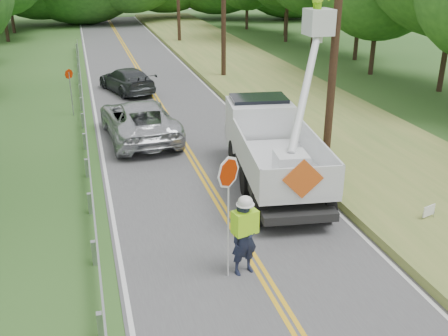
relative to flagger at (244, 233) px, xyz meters
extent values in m
plane|color=#27501C|center=(0.43, -2.58, -1.18)|extent=(140.00, 140.00, 0.00)
cube|color=#4B4B4D|center=(0.43, 11.42, -1.17)|extent=(7.20, 96.00, 0.02)
cube|color=gold|center=(0.33, 11.42, -1.15)|extent=(0.12, 96.00, 0.00)
cube|color=gold|center=(0.53, 11.42, -1.15)|extent=(0.12, 96.00, 0.00)
cube|color=silver|center=(-3.02, 11.42, -1.15)|extent=(0.12, 96.00, 0.00)
cube|color=silver|center=(3.88, 11.42, -1.15)|extent=(0.12, 96.00, 0.00)
cube|color=#9DA1A5|center=(-3.67, -1.58, -0.83)|extent=(0.12, 0.14, 0.70)
cube|color=#9DA1A5|center=(-3.67, 1.42, -0.83)|extent=(0.12, 0.14, 0.70)
cube|color=#9DA1A5|center=(-3.67, 4.42, -0.83)|extent=(0.12, 0.14, 0.70)
cube|color=#9DA1A5|center=(-3.67, 7.42, -0.83)|extent=(0.12, 0.14, 0.70)
cube|color=#9DA1A5|center=(-3.67, 10.42, -0.83)|extent=(0.12, 0.14, 0.70)
cube|color=#9DA1A5|center=(-3.67, 13.42, -0.83)|extent=(0.12, 0.14, 0.70)
cube|color=#9DA1A5|center=(-3.67, 16.42, -0.83)|extent=(0.12, 0.14, 0.70)
cube|color=#9DA1A5|center=(-3.67, 19.42, -0.83)|extent=(0.12, 0.14, 0.70)
cube|color=#9DA1A5|center=(-3.67, 22.42, -0.83)|extent=(0.12, 0.14, 0.70)
cube|color=#9DA1A5|center=(-3.67, 25.42, -0.83)|extent=(0.12, 0.14, 0.70)
cube|color=#9DA1A5|center=(-3.67, 28.42, -0.83)|extent=(0.12, 0.14, 0.70)
cube|color=#9DA1A5|center=(-3.67, 31.42, -0.83)|extent=(0.12, 0.14, 0.70)
cube|color=#9DA1A5|center=(-3.67, 34.42, -0.83)|extent=(0.12, 0.14, 0.70)
cube|color=#9DA1A5|center=(-3.57, 12.42, -0.58)|extent=(0.05, 48.00, 0.34)
cylinder|color=black|center=(5.43, 6.42, 3.82)|extent=(0.30, 0.30, 10.00)
cube|color=#5A7633|center=(7.53, 11.42, -1.03)|extent=(7.00, 96.00, 0.30)
cylinder|color=#332319|center=(-9.78, 41.91, 0.46)|extent=(0.32, 0.32, 3.28)
cylinder|color=#332319|center=(-9.76, 47.85, 0.62)|extent=(0.32, 0.32, 3.60)
cylinder|color=#332319|center=(16.99, 14.91, 1.03)|extent=(0.32, 0.32, 4.42)
cylinder|color=#332319|center=(15.48, 20.19, 0.46)|extent=(0.32, 0.32, 3.27)
cylinder|color=#332319|center=(17.02, 25.16, 0.54)|extent=(0.32, 0.32, 3.43)
cylinder|color=#332319|center=(16.31, 31.43, 0.68)|extent=(0.32, 0.32, 3.72)
cylinder|color=#332319|center=(15.20, 34.91, 1.05)|extent=(0.32, 0.32, 4.45)
cylinder|color=#332319|center=(16.67, 38.71, 0.42)|extent=(0.32, 0.32, 3.19)
cylinder|color=#332319|center=(14.35, 44.05, 0.24)|extent=(0.32, 0.32, 2.83)
imported|color=#191E33|center=(0.01, 0.00, -0.16)|extent=(0.82, 0.64, 2.00)
cube|color=#98E218|center=(0.01, 0.00, 0.30)|extent=(0.69, 0.51, 0.61)
ellipsoid|color=silver|center=(0.01, 0.00, 0.85)|extent=(0.37, 0.37, 0.30)
cylinder|color=#B7B7B7|center=(-0.44, -0.06, 0.24)|extent=(0.04, 0.04, 2.80)
cylinder|color=#9F1E00|center=(-0.44, -0.06, 1.71)|extent=(0.66, 0.50, 0.80)
cylinder|color=black|center=(1.19, 2.27, -0.65)|extent=(0.45, 1.05, 1.01)
cylinder|color=black|center=(3.28, 1.98, -0.65)|extent=(0.45, 1.05, 1.01)
cylinder|color=black|center=(1.48, 4.36, -0.65)|extent=(0.45, 1.05, 1.01)
cylinder|color=black|center=(3.57, 4.07, -0.65)|extent=(0.45, 1.05, 1.01)
cylinder|color=black|center=(1.83, 6.97, -0.65)|extent=(0.45, 1.05, 1.01)
cylinder|color=black|center=(3.92, 6.69, -0.65)|extent=(0.45, 1.05, 1.01)
cube|color=black|center=(2.57, 4.53, -0.58)|extent=(3.11, 6.99, 0.26)
cube|color=silver|center=(2.47, 3.80, -0.05)|extent=(3.06, 5.14, 0.23)
cube|color=silver|center=(1.28, 3.96, 0.48)|extent=(0.72, 4.82, 0.95)
cube|color=silver|center=(3.65, 3.64, 0.48)|extent=(0.72, 4.82, 0.95)
cube|color=silver|center=(2.14, 1.41, 0.48)|extent=(2.41, 0.39, 0.95)
cube|color=silver|center=(2.95, 7.35, 0.27)|extent=(2.62, 2.31, 1.90)
cube|color=black|center=(2.98, 7.56, 0.95)|extent=(2.28, 1.64, 0.79)
cube|color=silver|center=(2.31, 2.65, 0.48)|extent=(1.07, 1.07, 0.84)
cube|color=silver|center=(4.73, 6.42, 4.20)|extent=(0.90, 0.90, 0.90)
cube|color=#D75618|center=(2.13, 1.34, 0.64)|extent=(1.19, 0.20, 1.19)
imported|color=#B6B9BE|center=(-1.28, 11.21, -0.31)|extent=(3.25, 6.29, 1.70)
imported|color=#34383B|center=(-0.98, 19.73, -0.45)|extent=(3.37, 5.23, 1.41)
cylinder|color=#9DA1A5|center=(-4.10, 15.66, -0.07)|extent=(0.06, 0.06, 2.22)
cylinder|color=#9F1E00|center=(-4.10, 15.66, 0.94)|extent=(0.39, 0.35, 0.50)
cube|color=white|center=(6.04, 0.82, -0.64)|extent=(0.47, 0.17, 0.34)
cylinder|color=#9DA1A5|center=(5.85, 0.82, -0.94)|extent=(0.02, 0.02, 0.49)
cylinder|color=#9DA1A5|center=(6.24, 0.82, -0.94)|extent=(0.02, 0.02, 0.49)
camera|label=1|loc=(-3.50, -10.65, 6.42)|focal=41.25mm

